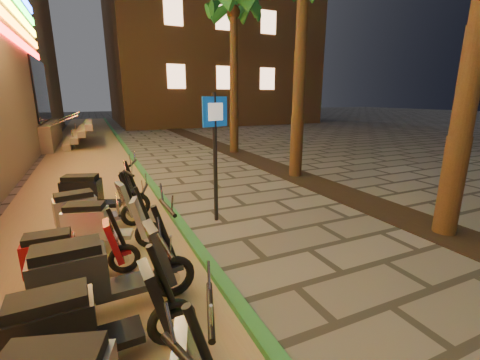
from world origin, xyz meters
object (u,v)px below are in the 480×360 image
scooter_6 (85,325)px  scooter_7 (98,274)px  scooter_8 (69,254)px  scooter_9 (102,224)px  pedestrian_sign (215,140)px  scooter_10 (91,210)px  scooter_11 (96,194)px

scooter_6 → scooter_7: (0.13, 0.80, 0.05)m
scooter_8 → scooter_9: size_ratio=0.93×
pedestrian_sign → scooter_8: 3.24m
scooter_10 → scooter_7: bearing=-99.8°
scooter_8 → scooter_10: 1.67m
scooter_6 → scooter_7: bearing=78.5°
pedestrian_sign → scooter_11: 2.79m
scooter_9 → scooter_10: bearing=117.9°
scooter_7 → scooter_6: bearing=-102.4°
pedestrian_sign → scooter_9: bearing=177.4°
scooter_9 → pedestrian_sign: bearing=29.4°
scooter_7 → scooter_11: 3.47m
scooter_9 → scooter_10: (-0.16, 0.78, 0.02)m
pedestrian_sign → scooter_9: 2.56m
scooter_7 → scooter_8: 0.98m
scooter_7 → scooter_10: scooter_7 is taller
scooter_7 → scooter_8: (-0.35, 0.91, -0.11)m
scooter_8 → scooter_9: scooter_9 is taller
scooter_7 → scooter_11: scooter_7 is taller
scooter_7 → scooter_8: size_ratio=1.25×
pedestrian_sign → scooter_6: pedestrian_sign is taller
pedestrian_sign → scooter_8: size_ratio=1.79×
scooter_8 → scooter_11: scooter_11 is taller
scooter_8 → scooter_10: bearing=80.6°
scooter_9 → scooter_10: 0.79m
scooter_7 → scooter_9: bearing=83.9°
scooter_6 → scooter_10: size_ratio=1.02×
scooter_10 → scooter_11: bearing=72.2°
scooter_8 → scooter_6: bearing=-82.5°
scooter_8 → pedestrian_sign: bearing=28.0°
scooter_10 → scooter_11: scooter_11 is taller
pedestrian_sign → scooter_10: 2.66m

